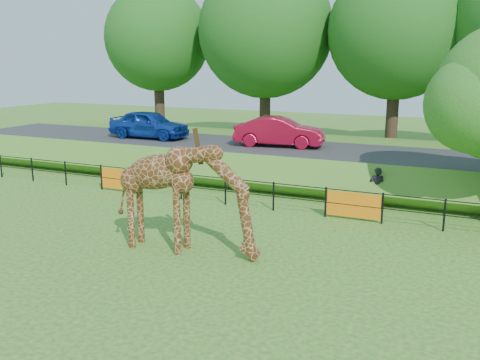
% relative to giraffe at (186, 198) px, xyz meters
% --- Properties ---
extents(ground, '(90.00, 90.00, 0.00)m').
position_rel_giraffe_xyz_m(ground, '(0.74, -2.82, -1.63)').
color(ground, '#2A5F17').
rests_on(ground, ground).
extents(giraffe, '(4.60, 1.04, 3.26)m').
position_rel_giraffe_xyz_m(giraffe, '(0.00, 0.00, 0.00)').
color(giraffe, '#512810').
rests_on(giraffe, ground).
extents(perimeter_fence, '(28.07, 0.10, 1.10)m').
position_rel_giraffe_xyz_m(perimeter_fence, '(0.74, 5.18, -1.08)').
color(perimeter_fence, black).
rests_on(perimeter_fence, ground).
extents(embankment, '(40.00, 9.00, 1.30)m').
position_rel_giraffe_xyz_m(embankment, '(0.74, 12.68, -0.98)').
color(embankment, '#2A5F17').
rests_on(embankment, ground).
extents(road, '(40.00, 5.00, 0.12)m').
position_rel_giraffe_xyz_m(road, '(0.74, 11.18, -0.27)').
color(road, '#2B2B2D').
rests_on(road, embankment).
extents(car_blue, '(4.38, 1.76, 1.49)m').
position_rel_giraffe_xyz_m(car_blue, '(-8.65, 10.99, 0.53)').
color(car_blue, '#153DB2').
rests_on(car_blue, road).
extents(car_red, '(4.46, 2.07, 1.42)m').
position_rel_giraffe_xyz_m(car_red, '(-1.33, 11.27, 0.50)').
color(car_red, '#B50C2E').
rests_on(car_red, road).
extents(visitor, '(0.61, 0.44, 1.56)m').
position_rel_giraffe_xyz_m(visitor, '(4.17, 7.23, -0.85)').
color(visitor, black).
rests_on(visitor, ground).
extents(bg_tree_line, '(37.30, 8.80, 11.82)m').
position_rel_giraffe_xyz_m(bg_tree_line, '(2.63, 19.18, 5.56)').
color(bg_tree_line, black).
rests_on(bg_tree_line, ground).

